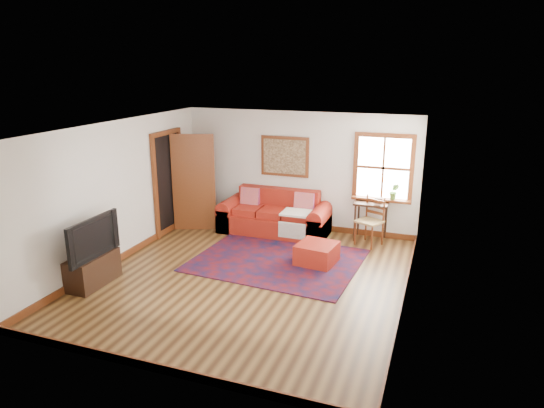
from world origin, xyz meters
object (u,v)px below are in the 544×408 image
at_px(red_leather_sofa, 275,218).
at_px(red_ottoman, 317,254).
at_px(side_table, 371,208).
at_px(media_cabinet, 93,270).
at_px(ladder_back_chair, 371,219).

distance_m(red_leather_sofa, red_ottoman, 1.84).
xyz_separation_m(side_table, media_cabinet, (-3.87, -3.60, -0.41)).
distance_m(red_ottoman, side_table, 1.77).
xyz_separation_m(red_leather_sofa, red_ottoman, (1.26, -1.34, -0.11)).
bearing_deg(red_leather_sofa, side_table, 6.45).
height_order(side_table, media_cabinet, side_table).
height_order(red_leather_sofa, side_table, red_leather_sofa).
relative_size(red_ottoman, ladder_back_chair, 0.68).
distance_m(red_leather_sofa, ladder_back_chair, 2.02).
bearing_deg(media_cabinet, ladder_back_chair, 40.47).
distance_m(red_ottoman, media_cabinet, 3.77).
bearing_deg(side_table, media_cabinet, -137.10).
height_order(red_leather_sofa, red_ottoman, red_leather_sofa).
bearing_deg(media_cabinet, side_table, 42.90).
bearing_deg(red_leather_sofa, red_ottoman, -46.66).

